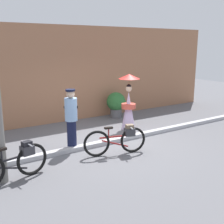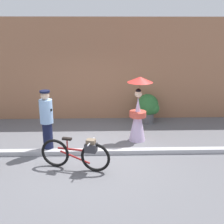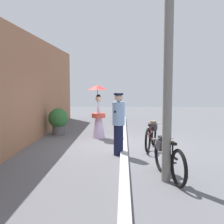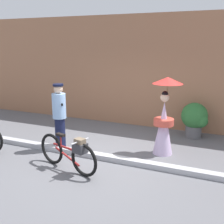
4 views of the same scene
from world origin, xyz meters
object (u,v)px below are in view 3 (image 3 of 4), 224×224
bicycle_near_officer (168,158)px  person_with_parasol (98,112)px  potted_plant_by_door (59,120)px  utility_pole (168,60)px  bicycle_far_side (151,135)px  person_officer (118,122)px

bicycle_near_officer → person_with_parasol: bearing=22.9°
potted_plant_by_door → utility_pole: bearing=-146.8°
bicycle_far_side → person_with_parasol: (1.61, 1.75, 0.50)m
bicycle_near_officer → potted_plant_by_door: potted_plant_by_door is taller
person_officer → potted_plant_by_door: person_officer is taller
person_with_parasol → potted_plant_by_door: (0.55, 1.57, -0.35)m
bicycle_far_side → person_officer: bearing=131.8°
potted_plant_by_door → utility_pole: utility_pole is taller
bicycle_far_side → potted_plant_by_door: size_ratio=1.64×
person_with_parasol → utility_pole: 5.08m
potted_plant_by_door → bicycle_near_officer: bearing=-145.1°
person_with_parasol → utility_pole: bearing=-158.8°
bicycle_far_side → potted_plant_by_door: bearing=57.0°
bicycle_near_officer → potted_plant_by_door: (4.86, 3.39, 0.15)m
bicycle_far_side → person_with_parasol: size_ratio=0.88×
person_with_parasol → utility_pole: (-4.53, -1.76, 1.48)m
bicycle_near_officer → person_officer: person_officer is taller
person_with_parasol → potted_plant_by_door: size_ratio=1.86×
bicycle_near_officer → bicycle_far_side: size_ratio=1.01×
person_officer → utility_pole: utility_pole is taller
bicycle_far_side → utility_pole: (-2.92, -0.01, 1.99)m
person_officer → utility_pole: size_ratio=0.35×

